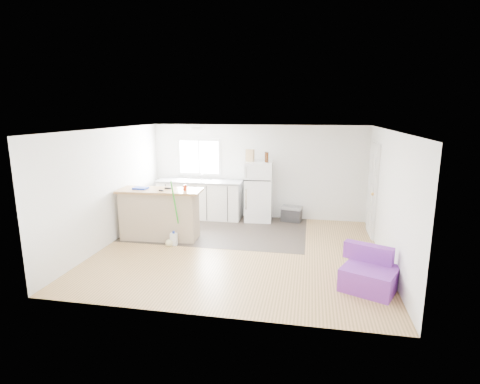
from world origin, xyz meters
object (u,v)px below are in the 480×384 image
object	(u,v)px
kitchen_cabinets	(200,199)
mop	(171,235)
red_cup	(185,188)
bottle_left	(267,157)
cooler	(292,214)
blue_tray	(141,188)
cardboard_box	(250,156)
peninsula	(160,214)
cleaner_jug	(174,239)
refrigerator	(259,191)
purple_seat	(369,274)
bottle_right	(266,157)

from	to	relation	value
kitchen_cabinets	mop	xyz separation A→B (m)	(0.02, -2.16, -0.27)
red_cup	bottle_left	distance (m)	2.30
cooler	blue_tray	bearing A→B (deg)	-138.13
blue_tray	cardboard_box	size ratio (longest dim) A/B	1.00
peninsula	red_cup	size ratio (longest dim) A/B	15.14
cooler	cleaner_jug	world-z (taller)	cooler
refrigerator	cleaner_jug	distance (m)	2.67
purple_seat	mop	distance (m)	3.94
cooler	purple_seat	world-z (taller)	purple_seat
blue_tray	bottle_left	xyz separation A→B (m)	(2.54, 1.67, 0.52)
red_cup	bottle_left	size ratio (longest dim) A/B	0.48
cooler	bottle_right	size ratio (longest dim) A/B	2.25
blue_tray	peninsula	bearing A→B (deg)	3.34
kitchen_cabinets	cardboard_box	distance (m)	1.76
cooler	cardboard_box	xyz separation A→B (m)	(-1.06, -0.11, 1.47)
kitchen_cabinets	bottle_right	world-z (taller)	bottle_right
peninsula	bottle_left	distance (m)	2.90
cooler	cleaner_jug	size ratio (longest dim) A/B	1.82
cooler	cleaner_jug	distance (m)	3.20
mop	blue_tray	size ratio (longest dim) A/B	4.66
cardboard_box	bottle_left	world-z (taller)	cardboard_box
bottle_right	cooler	bearing A→B (deg)	9.72
cooler	mop	distance (m)	3.26
cooler	purple_seat	bearing A→B (deg)	-56.71
red_cup	bottle_right	distance (m)	2.34
peninsula	mop	world-z (taller)	mop
purple_seat	red_cup	distance (m)	4.03
peninsula	bottle_left	xyz separation A→B (m)	(2.14, 1.64, 1.08)
blue_tray	refrigerator	bearing A→B (deg)	37.52
refrigerator	purple_seat	world-z (taller)	refrigerator
refrigerator	purple_seat	distance (m)	4.09
red_cup	refrigerator	bearing A→B (deg)	52.75
refrigerator	bottle_right	world-z (taller)	bottle_right
cooler	bottle_right	distance (m)	1.59
red_cup	bottle_right	world-z (taller)	bottle_right
refrigerator	bottle_left	distance (m)	0.91
blue_tray	bottle_left	world-z (taller)	bottle_left
mop	red_cup	size ratio (longest dim) A/B	11.64
cooler	blue_tray	size ratio (longest dim) A/B	1.87
refrigerator	cooler	distance (m)	1.01
bottle_right	mop	bearing A→B (deg)	-128.56
bottle_left	cleaner_jug	bearing A→B (deg)	-130.06
purple_seat	bottle_left	size ratio (longest dim) A/B	4.02
red_cup	cardboard_box	size ratio (longest dim) A/B	0.40
peninsula	refrigerator	distance (m)	2.61
red_cup	bottle_left	bearing A→B (deg)	46.56
kitchen_cabinets	purple_seat	distance (m)	5.07
cooler	mop	bearing A→B (deg)	-124.98
refrigerator	bottle_right	bearing A→B (deg)	-14.28
refrigerator	red_cup	bearing A→B (deg)	-130.65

